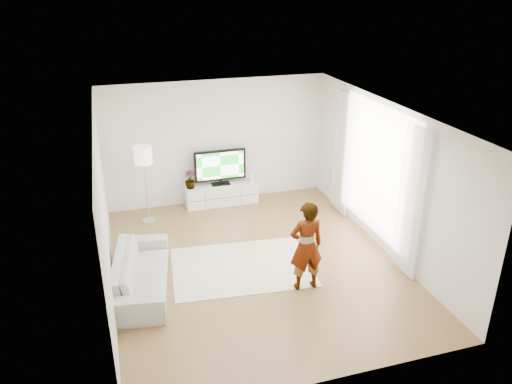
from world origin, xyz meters
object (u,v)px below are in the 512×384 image
object	(u,v)px
player	(306,246)
television	(220,166)
rug	(241,267)
media_console	(221,194)
sofa	(141,272)
floor_lamp	(143,158)

from	to	relation	value
player	television	bearing A→B (deg)	-81.19
player	rug	bearing A→B (deg)	-47.14
media_console	sofa	world-z (taller)	sofa
sofa	floor_lamp	distance (m)	2.77
media_console	player	size ratio (longest dim) A/B	1.06
sofa	television	bearing A→B (deg)	-26.09
player	media_console	bearing A→B (deg)	-81.13
media_console	television	world-z (taller)	television
player	sofa	xyz separation A→B (m)	(-2.61, 0.78, -0.48)
media_console	sofa	size ratio (longest dim) A/B	0.76
floor_lamp	player	bearing A→B (deg)	-55.63
television	media_console	bearing A→B (deg)	-90.00
television	sofa	distance (m)	3.65
sofa	floor_lamp	xyz separation A→B (m)	(0.36, 2.51, 1.10)
media_console	rug	xyz separation A→B (m)	(-0.29, -2.79, -0.23)
television	sofa	world-z (taller)	television
rug	floor_lamp	distance (m)	3.09
television	floor_lamp	world-z (taller)	floor_lamp
media_console	floor_lamp	bearing A→B (deg)	-165.97
sofa	rug	bearing A→B (deg)	-76.73
television	floor_lamp	distance (m)	1.82
rug	sofa	world-z (taller)	sofa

